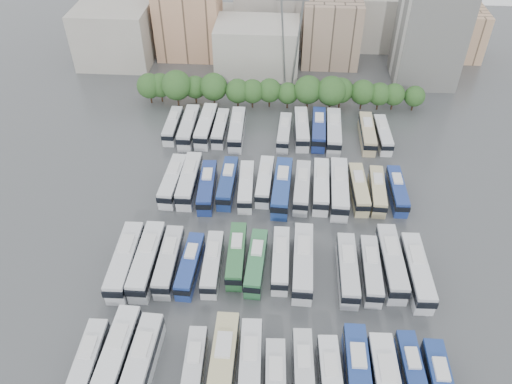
# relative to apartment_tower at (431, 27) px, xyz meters

# --- Properties ---
(ground) EXTENTS (220.00, 220.00, 0.00)m
(ground) POSITION_rel_apartment_tower_xyz_m (-34.00, -58.00, -13.00)
(ground) COLOR #424447
(ground) RESTS_ON ground
(tree_line) EXTENTS (63.43, 7.63, 8.37)m
(tree_line) POSITION_rel_apartment_tower_xyz_m (-36.09, -16.00, -8.65)
(tree_line) COLOR black
(tree_line) RESTS_ON ground
(city_buildings) EXTENTS (102.00, 35.00, 20.00)m
(city_buildings) POSITION_rel_apartment_tower_xyz_m (-41.46, 13.86, -5.13)
(city_buildings) COLOR #9E998E
(city_buildings) RESTS_ON ground
(apartment_tower) EXTENTS (14.00, 14.00, 26.00)m
(apartment_tower) POSITION_rel_apartment_tower_xyz_m (0.00, 0.00, 0.00)
(apartment_tower) COLOR silver
(apartment_tower) RESTS_ON ground
(electricity_pylon) EXTENTS (9.00, 6.91, 33.83)m
(electricity_pylon) POSITION_rel_apartment_tower_xyz_m (-32.00, -8.00, 5.66)
(electricity_pylon) COLOR slate
(electricity_pylon) RESTS_ON ground
(bus_r0_s0) EXTENTS (2.79, 11.88, 3.71)m
(bus_r0_s0) POSITION_rel_apartment_tower_xyz_m (-55.49, -82.22, -11.18)
(bus_r0_s0) COLOR silver
(bus_r0_s0) RESTS_ON ground
(bus_r0_s1) EXTENTS (3.30, 13.38, 4.17)m
(bus_r0_s1) POSITION_rel_apartment_tower_xyz_m (-52.16, -80.89, -10.95)
(bus_r0_s1) COLOR white
(bus_r0_s1) RESTS_ON ground
(bus_r0_s2) EXTENTS (3.31, 13.24, 4.13)m
(bus_r0_s2) POSITION_rel_apartment_tower_xyz_m (-48.87, -81.79, -10.97)
(bus_r0_s2) COLOR silver
(bus_r0_s2) RESTS_ON ground
(bus_r0_s4) EXTENTS (2.72, 10.89, 3.39)m
(bus_r0_s4) POSITION_rel_apartment_tower_xyz_m (-42.33, -81.76, -11.33)
(bus_r0_s4) COLOR silver
(bus_r0_s4) RESTS_ON ground
(bus_r0_s5) EXTENTS (2.97, 13.60, 4.27)m
(bus_r0_s5) POSITION_rel_apartment_tower_xyz_m (-38.80, -81.28, -10.91)
(bus_r0_s5) COLOR #C3B886
(bus_r0_s5) RESTS_ON ground
(bus_r0_s6) EXTENTS (3.12, 12.41, 3.87)m
(bus_r0_s6) POSITION_rel_apartment_tower_xyz_m (-35.44, -81.17, -11.10)
(bus_r0_s6) COLOR silver
(bus_r0_s6) RESTS_ON ground
(bus_r0_s8) EXTENTS (2.86, 11.31, 3.52)m
(bus_r0_s8) POSITION_rel_apartment_tower_xyz_m (-28.91, -81.47, -11.27)
(bus_r0_s8) COLOR silver
(bus_r0_s8) RESTS_ON ground
(bus_r0_s9) EXTENTS (3.13, 11.82, 3.67)m
(bus_r0_s9) POSITION_rel_apartment_tower_xyz_m (-25.66, -82.56, -11.20)
(bus_r0_s9) COLOR silver
(bus_r0_s9) RESTS_ON ground
(bus_r0_s10) EXTENTS (2.83, 12.82, 4.02)m
(bus_r0_s10) POSITION_rel_apartment_tower_xyz_m (-22.40, -81.40, -11.03)
(bus_r0_s10) COLOR navy
(bus_r0_s10) RESTS_ON ground
(bus_r0_s12) EXTENTS (2.84, 11.18, 3.48)m
(bus_r0_s12) POSITION_rel_apartment_tower_xyz_m (-15.71, -80.77, -11.29)
(bus_r0_s12) COLOR navy
(bus_r0_s12) RESTS_ON ground
(bus_r1_s0) EXTENTS (3.18, 13.56, 4.24)m
(bus_r1_s0) POSITION_rel_apartment_tower_xyz_m (-55.26, -65.26, -10.92)
(bus_r1_s0) COLOR silver
(bus_r1_s0) RESTS_ON ground
(bus_r1_s1) EXTENTS (3.00, 13.47, 4.22)m
(bus_r1_s1) POSITION_rel_apartment_tower_xyz_m (-52.07, -64.87, -10.93)
(bus_r1_s1) COLOR silver
(bus_r1_s1) RESTS_ON ground
(bus_r1_s2) EXTENTS (2.73, 12.23, 3.83)m
(bus_r1_s2) POSITION_rel_apartment_tower_xyz_m (-48.87, -64.66, -11.12)
(bus_r1_s2) COLOR silver
(bus_r1_s2) RESTS_ON ground
(bus_r1_s3) EXTENTS (2.92, 11.26, 3.50)m
(bus_r1_s3) POSITION_rel_apartment_tower_xyz_m (-45.60, -65.14, -11.28)
(bus_r1_s3) COLOR navy
(bus_r1_s3) RESTS_ON ground
(bus_r1_s4) EXTENTS (2.64, 11.21, 3.50)m
(bus_r1_s4) POSITION_rel_apartment_tower_xyz_m (-42.34, -64.58, -11.28)
(bus_r1_s4) COLOR silver
(bus_r1_s4) RESTS_ON ground
(bus_r1_s5) EXTENTS (2.75, 11.54, 3.60)m
(bus_r1_s5) POSITION_rel_apartment_tower_xyz_m (-38.94, -62.71, -11.23)
(bus_r1_s5) COLOR #2D6A3A
(bus_r1_s5) RESTS_ON ground
(bus_r1_s6) EXTENTS (2.99, 11.53, 3.59)m
(bus_r1_s6) POSITION_rel_apartment_tower_xyz_m (-35.86, -63.95, -11.24)
(bus_r1_s6) COLOR #317345
(bus_r1_s6) RESTS_ON ground
(bus_r1_s7) EXTENTS (2.51, 11.46, 3.59)m
(bus_r1_s7) POSITION_rel_apartment_tower_xyz_m (-32.25, -63.16, -11.24)
(bus_r1_s7) COLOR silver
(bus_r1_s7) RESTS_ON ground
(bus_r1_s8) EXTENTS (3.20, 13.44, 4.20)m
(bus_r1_s8) POSITION_rel_apartment_tower_xyz_m (-28.94, -63.68, -10.94)
(bus_r1_s8) COLOR silver
(bus_r1_s8) RESTS_ON ground
(bus_r1_s10) EXTENTS (2.70, 12.24, 3.84)m
(bus_r1_s10) POSITION_rel_apartment_tower_xyz_m (-22.39, -64.52, -11.11)
(bus_r1_s10) COLOR silver
(bus_r1_s10) RESTS_ON ground
(bus_r1_s11) EXTENTS (2.72, 11.66, 3.65)m
(bus_r1_s11) POSITION_rel_apartment_tower_xyz_m (-18.98, -64.32, -11.21)
(bus_r1_s11) COLOR silver
(bus_r1_s11) RESTS_ON ground
(bus_r1_s12) EXTENTS (3.21, 13.24, 4.13)m
(bus_r1_s12) POSITION_rel_apartment_tower_xyz_m (-15.84, -62.84, -10.97)
(bus_r1_s12) COLOR silver
(bus_r1_s12) RESTS_ON ground
(bus_r1_s13) EXTENTS (3.16, 13.03, 4.07)m
(bus_r1_s13) POSITION_rel_apartment_tower_xyz_m (-12.38, -64.35, -11.00)
(bus_r1_s13) COLOR silver
(bus_r1_s13) RESTS_ON ground
(bus_r2_s1) EXTENTS (3.20, 12.35, 3.84)m
(bus_r2_s1) POSITION_rel_apartment_tower_xyz_m (-51.96, -45.76, -11.11)
(bus_r2_s1) COLOR silver
(bus_r2_s1) RESTS_ON ground
(bus_r2_s2) EXTENTS (2.86, 12.89, 4.04)m
(bus_r2_s2) POSITION_rel_apartment_tower_xyz_m (-49.04, -45.52, -11.02)
(bus_r2_s2) COLOR silver
(bus_r2_s2) RESTS_ON ground
(bus_r2_s3) EXTENTS (3.13, 12.03, 3.74)m
(bus_r2_s3) POSITION_rel_apartment_tower_xyz_m (-45.65, -47.00, -11.16)
(bus_r2_s3) COLOR navy
(bus_r2_s3) RESTS_ON ground
(bus_r2_s4) EXTENTS (2.84, 11.96, 3.74)m
(bus_r2_s4) POSITION_rel_apartment_tower_xyz_m (-42.17, -45.59, -11.17)
(bus_r2_s4) COLOR navy
(bus_r2_s4) RESTS_ON ground
(bus_r2_s5) EXTENTS (2.90, 11.55, 3.60)m
(bus_r2_s5) POSITION_rel_apartment_tower_xyz_m (-38.83, -46.26, -11.23)
(bus_r2_s5) COLOR white
(bus_r2_s5) RESTS_ON ground
(bus_r2_s6) EXTENTS (2.95, 11.63, 3.62)m
(bus_r2_s6) POSITION_rel_apartment_tower_xyz_m (-35.62, -44.61, -11.22)
(bus_r2_s6) COLOR white
(bus_r2_s6) RESTS_ON ground
(bus_r2_s7) EXTENTS (3.58, 13.54, 4.21)m
(bus_r2_s7) POSITION_rel_apartment_tower_xyz_m (-32.52, -46.53, -10.93)
(bus_r2_s7) COLOR navy
(bus_r2_s7) RESTS_ON ground
(bus_r2_s8) EXTENTS (3.23, 12.11, 3.76)m
(bus_r2_s8) POSITION_rel_apartment_tower_xyz_m (-29.01, -45.97, -11.15)
(bus_r2_s8) COLOR silver
(bus_r2_s8) RESTS_ON ground
(bus_r2_s9) EXTENTS (3.17, 12.57, 3.92)m
(bus_r2_s9) POSITION_rel_apartment_tower_xyz_m (-25.70, -45.50, -11.08)
(bus_r2_s9) COLOR white
(bus_r2_s9) RESTS_ON ground
(bus_r2_s10) EXTENTS (3.47, 13.77, 4.29)m
(bus_r2_s10) POSITION_rel_apartment_tower_xyz_m (-22.58, -46.18, -10.89)
(bus_r2_s10) COLOR silver
(bus_r2_s10) RESTS_ON ground
(bus_r2_s11) EXTENTS (3.00, 11.63, 3.62)m
(bus_r2_s11) POSITION_rel_apartment_tower_xyz_m (-19.09, -45.69, -11.22)
(bus_r2_s11) COLOR #C6BA88
(bus_r2_s11) RESTS_ON ground
(bus_r2_s12) EXTENTS (2.91, 11.20, 3.48)m
(bus_r2_s12) POSITION_rel_apartment_tower_xyz_m (-15.85, -45.90, -11.29)
(bus_r2_s12) COLOR #C7B989
(bus_r2_s12) RESTS_ON ground
(bus_r2_s13) EXTENTS (2.59, 11.09, 3.47)m
(bus_r2_s13) POSITION_rel_apartment_tower_xyz_m (-12.41, -45.61, -11.30)
(bus_r2_s13) COLOR navy
(bus_r2_s13) RESTS_ON ground
(bus_r3_s0) EXTENTS (2.46, 11.08, 3.47)m
(bus_r3_s0) POSITION_rel_apartment_tower_xyz_m (-55.56, -27.58, -11.30)
(bus_r3_s0) COLOR silver
(bus_r3_s0) RESTS_ON ground
(bus_r3_s1) EXTENTS (2.81, 12.75, 4.00)m
(bus_r3_s1) POSITION_rel_apartment_tower_xyz_m (-52.10, -28.31, -11.04)
(bus_r3_s1) COLOR silver
(bus_r3_s1) RESTS_ON ground
(bus_r3_s2) EXTENTS (3.29, 12.99, 4.05)m
(bus_r3_s2) POSITION_rel_apartment_tower_xyz_m (-48.62, -27.62, -11.01)
(bus_r3_s2) COLOR white
(bus_r3_s2) RESTS_ON ground
(bus_r3_s3) EXTENTS (2.62, 11.16, 3.49)m
(bus_r3_s3) POSITION_rel_apartment_tower_xyz_m (-45.61, -27.88, -11.29)
(bus_r3_s3) COLOR silver
(bus_r3_s3) RESTS_ON ground
(bus_r3_s4) EXTENTS (2.96, 12.66, 3.96)m
(bus_r3_s4) POSITION_rel_apartment_tower_xyz_m (-42.18, -28.41, -11.06)
(bus_r3_s4) COLOR silver
(bus_r3_s4) RESTS_ON ground
(bus_r3_s7) EXTENTS (2.90, 11.13, 3.46)m
(bus_r3_s7) POSITION_rel_apartment_tower_xyz_m (-32.54, -28.57, -11.30)
(bus_r3_s7) COLOR silver
(bus_r3_s7) RESTS_ON ground
(bus_r3_s8) EXTENTS (3.14, 12.46, 3.88)m
(bus_r3_s8) POSITION_rel_apartment_tower_xyz_m (-29.04, -27.29, -11.09)
(bus_r3_s8) COLOR silver
(bus_r3_s8) RESTS_ON ground
(bus_r3_s9) EXTENTS (3.15, 12.51, 3.90)m
(bus_r3_s9) POSITION_rel_apartment_tower_xyz_m (-25.56, -27.20, -11.09)
(bus_r3_s9) COLOR navy
(bus_r3_s9) RESTS_ON ground
(bus_r3_s10) EXTENTS (3.33, 13.16, 4.10)m
(bus_r3_s10) POSITION_rel_apartment_tower_xyz_m (-22.58, -28.01, -10.99)
(bus_r3_s10) COLOR silver
(bus_r3_s10) RESTS_ON ground
(bus_r3_s12) EXTENTS (2.67, 11.91, 3.73)m
(bus_r3_s12) POSITION_rel_apartment_tower_xyz_m (-15.80, -27.98, -11.17)
(bus_r3_s12) COLOR tan
(bus_r3_s12) RESTS_ON ground
(bus_r3_s13) EXTENTS (2.80, 11.18, 3.48)m
(bus_r3_s13) POSITION_rel_apartment_tower_xyz_m (-12.69, -28.06, -11.29)
(bus_r3_s13) COLOR silver
(bus_r3_s13) RESTS_ON ground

